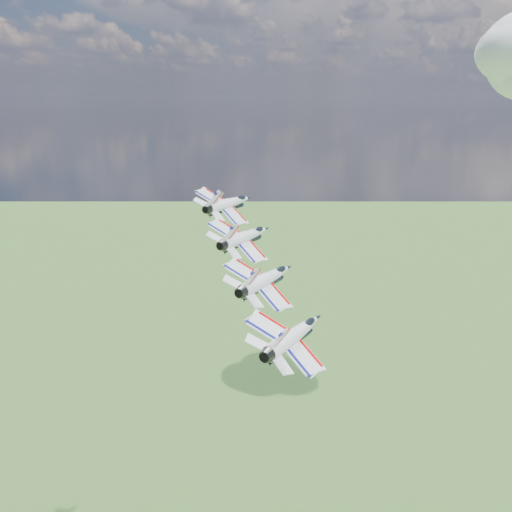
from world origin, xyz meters
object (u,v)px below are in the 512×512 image
at_px(jet_1, 246,236).
at_px(jet_2, 267,279).
at_px(jet_0, 230,203).
at_px(jet_3, 295,334).

bearing_deg(jet_1, jet_2, -44.66).
bearing_deg(jet_2, jet_1, 135.34).
height_order(jet_1, jet_2, jet_1).
xyz_separation_m(jet_0, jet_2, (13.73, -18.23, -5.62)).
bearing_deg(jet_3, jet_2, 135.34).
height_order(jet_0, jet_1, jet_0).
bearing_deg(jet_1, jet_0, 135.34).
xyz_separation_m(jet_0, jet_1, (6.86, -9.12, -2.81)).
xyz_separation_m(jet_0, jet_3, (20.59, -27.35, -8.43)).
height_order(jet_2, jet_3, jet_2).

